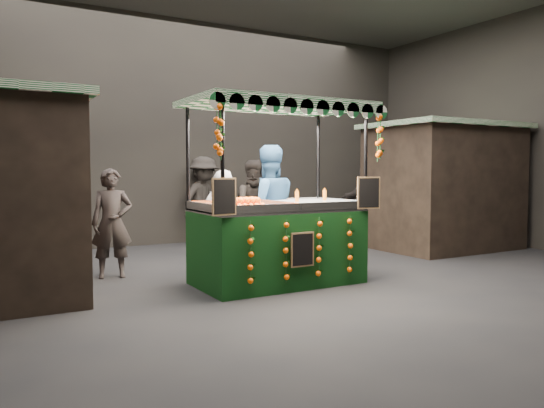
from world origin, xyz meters
TOP-DOWN VIEW (x-y plane):
  - ground at (0.00, 0.00)m, footprint 12.00×12.00m
  - market_hall at (0.00, 0.00)m, footprint 12.10×10.10m
  - neighbour_stall_right at (4.40, 1.50)m, footprint 3.00×2.20m
  - juice_stall at (-0.37, 0.16)m, footprint 2.69×1.58m
  - vendor_grey at (-0.82, 1.14)m, footprint 0.71×0.60m
  - vendor_blue at (-0.09, 1.00)m, footprint 1.13×0.97m
  - shopper_0 at (-2.36, 1.80)m, footprint 0.68×0.52m
  - shopper_1 at (0.49, 2.50)m, footprint 1.03×0.88m
  - shopper_2 at (0.81, 2.97)m, footprint 1.16×0.67m
  - shopper_3 at (0.28, 4.60)m, footprint 1.44×1.20m
  - shopper_4 at (-3.41, 2.81)m, footprint 0.88×0.76m
  - shopper_5 at (3.34, 2.58)m, footprint 1.01×1.79m
  - shopper_6 at (1.94, 4.60)m, footprint 0.60×0.68m

SIDE VIEW (x-z plane):
  - ground at x=0.00m, z-range 0.00..0.00m
  - shopper_4 at x=-3.41m, z-range 0.00..1.53m
  - shopper_6 at x=1.94m, z-range 0.00..1.57m
  - juice_stall at x=-0.37m, z-range -0.50..2.11m
  - vendor_grey at x=-0.82m, z-range 0.00..1.65m
  - shopper_0 at x=-2.36m, z-range 0.00..1.66m
  - shopper_1 at x=0.49m, z-range 0.00..1.83m
  - shopper_5 at x=3.34m, z-range 0.00..1.84m
  - shopper_2 at x=0.81m, z-range 0.00..1.85m
  - shopper_3 at x=0.28m, z-range 0.00..1.94m
  - vendor_blue at x=-0.09m, z-range 0.00..2.04m
  - neighbour_stall_right at x=4.40m, z-range 0.01..2.61m
  - market_hall at x=0.00m, z-range 0.86..5.91m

